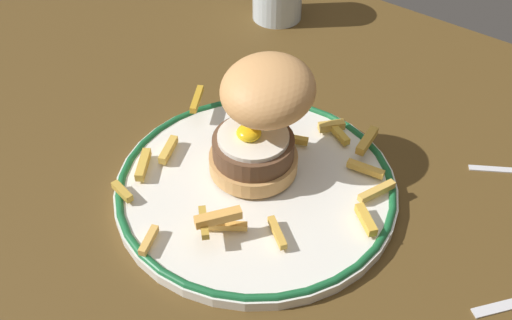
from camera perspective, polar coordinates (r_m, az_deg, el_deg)
name	(u,v)px	position (r cm, az deg, el deg)	size (l,w,h in cm)	color
ground_plane	(222,190)	(67.41, -3.23, -2.91)	(120.38, 92.79, 4.00)	#533B1A
dinner_plate	(256,186)	(63.82, 0.00, -2.47)	(29.95, 29.95, 1.60)	white
burger	(262,117)	(61.35, 0.53, 4.16)	(10.61, 12.57, 12.68)	tan
fries_pile	(264,174)	(62.83, 0.72, -1.30)	(28.06, 28.06, 2.93)	gold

